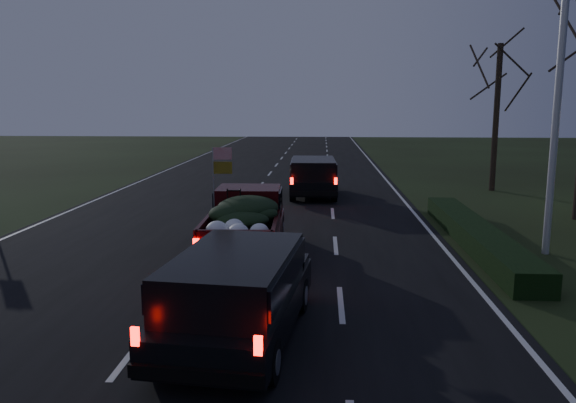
% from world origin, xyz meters
% --- Properties ---
extents(ground, '(120.00, 120.00, 0.00)m').
position_xyz_m(ground, '(0.00, 0.00, 0.00)').
color(ground, black).
rests_on(ground, ground).
extents(road_asphalt, '(14.00, 120.00, 0.02)m').
position_xyz_m(road_asphalt, '(0.00, 0.00, 0.01)').
color(road_asphalt, black).
rests_on(road_asphalt, ground).
extents(hedge_row, '(1.00, 10.00, 0.60)m').
position_xyz_m(hedge_row, '(7.80, 3.00, 0.30)').
color(hedge_row, black).
rests_on(hedge_row, ground).
extents(light_pole, '(0.50, 0.90, 9.16)m').
position_xyz_m(light_pole, '(9.50, 2.00, 5.48)').
color(light_pole, silver).
rests_on(light_pole, ground).
extents(bare_tree_far, '(3.60, 3.60, 7.00)m').
position_xyz_m(bare_tree_far, '(11.50, 14.00, 5.23)').
color(bare_tree_far, black).
rests_on(bare_tree_far, ground).
extents(pickup_truck, '(2.12, 5.16, 2.68)m').
position_xyz_m(pickup_truck, '(1.07, 1.46, 1.00)').
color(pickup_truck, '#35070A').
rests_on(pickup_truck, ground).
extents(lead_suv, '(2.16, 4.92, 1.40)m').
position_xyz_m(lead_suv, '(2.77, 11.66, 1.06)').
color(lead_suv, black).
rests_on(lead_suv, ground).
extents(rear_suv, '(2.45, 4.86, 1.34)m').
position_xyz_m(rear_suv, '(1.72, -4.49, 1.02)').
color(rear_suv, black).
rests_on(rear_suv, ground).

